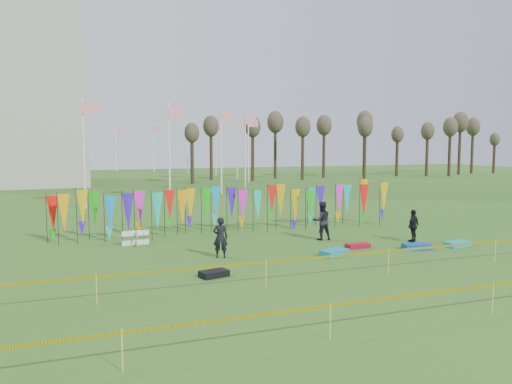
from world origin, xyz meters
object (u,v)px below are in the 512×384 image
object	(u,v)px
person_right	(413,226)
kite_bag_blue	(417,247)
kite_bag_red	(358,246)
kite_bag_black	(214,274)
person_left	(220,237)
box_kite	(136,238)
person_mid	(322,221)
kite_bag_teal	(457,244)
kite_bag_turquoise	(334,253)

from	to	relation	value
person_right	kite_bag_blue	distance (m)	1.89
kite_bag_red	kite_bag_black	bearing A→B (deg)	-161.53
person_left	kite_bag_black	distance (m)	3.10
box_kite	kite_bag_red	distance (m)	10.20
person_mid	person_right	bearing A→B (deg)	159.22
box_kite	kite_bag_black	world-z (taller)	box_kite
kite_bag_black	kite_bag_teal	bearing A→B (deg)	5.46
kite_bag_red	kite_bag_teal	size ratio (longest dim) A/B	0.87
kite_bag_turquoise	kite_bag_black	xyz separation A→B (m)	(-5.67, -1.49, -0.01)
box_kite	kite_bag_turquoise	xyz separation A→B (m)	(7.55, -5.13, -0.22)
person_left	kite_bag_teal	size ratio (longest dim) A/B	1.35
person_left	kite_bag_turquoise	distance (m)	4.83
kite_bag_blue	kite_bag_red	bearing A→B (deg)	152.16
person_right	kite_bag_teal	world-z (taller)	person_right
person_right	kite_bag_turquoise	world-z (taller)	person_right
person_right	kite_bag_red	xyz separation A→B (m)	(-3.24, -0.28, -0.68)
person_right	kite_bag_teal	bearing A→B (deg)	100.67
person_left	kite_bag_turquoise	size ratio (longest dim) A/B	1.34
kite_bag_blue	kite_bag_red	xyz separation A→B (m)	(-2.28, 1.20, -0.03)
box_kite	kite_bag_blue	xyz separation A→B (m)	(11.60, -5.33, -0.23)
kite_bag_blue	kite_bag_teal	distance (m)	2.17
person_left	person_right	distance (m)	9.61
kite_bag_black	kite_bag_teal	xyz separation A→B (m)	(11.88, 1.14, 0.01)
box_kite	kite_bag_red	size ratio (longest dim) A/B	0.65
person_left	kite_bag_red	size ratio (longest dim) A/B	1.56
person_left	person_mid	distance (m)	6.09
kite_bag_teal	box_kite	bearing A→B (deg)	158.29
person_left	kite_bag_red	world-z (taller)	person_left
box_kite	kite_bag_teal	size ratio (longest dim) A/B	0.56
person_left	kite_bag_teal	distance (m)	10.95
person_left	kite_bag_turquoise	bearing A→B (deg)	-179.29
kite_bag_teal	person_left	bearing A→B (deg)	171.18
kite_bag_blue	person_right	bearing A→B (deg)	56.87
person_right	kite_bag_black	size ratio (longest dim) A/B	1.60
person_right	kite_bag_teal	size ratio (longest dim) A/B	1.25
kite_bag_red	person_right	bearing A→B (deg)	4.94
person_left	person_right	xyz separation A→B (m)	(9.61, -0.04, -0.06)
box_kite	person_left	xyz separation A→B (m)	(2.96, -3.80, 0.50)
person_left	person_mid	bearing A→B (deg)	-144.10
person_mid	box_kite	bearing A→B (deg)	-4.63
box_kite	kite_bag_black	bearing A→B (deg)	-74.13
kite_bag_blue	kite_bag_black	xyz separation A→B (m)	(-9.72, -1.28, -0.01)
person_left	person_mid	xyz separation A→B (m)	(5.76, 1.99, 0.09)
person_mid	kite_bag_blue	size ratio (longest dim) A/B	1.58
person_left	kite_bag_black	size ratio (longest dim) A/B	1.73
box_kite	kite_bag_red	world-z (taller)	box_kite
person_right	kite_bag_red	distance (m)	3.33
box_kite	kite_bag_blue	distance (m)	12.77
box_kite	kite_bag_black	xyz separation A→B (m)	(1.88, -6.61, -0.24)
box_kite	kite_bag_teal	xyz separation A→B (m)	(13.76, -5.48, -0.23)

